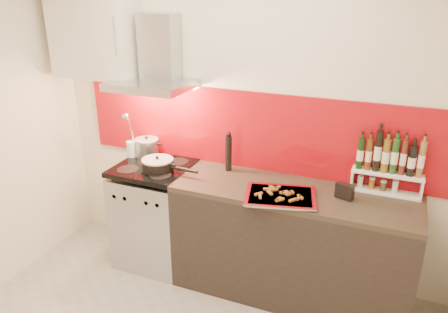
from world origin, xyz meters
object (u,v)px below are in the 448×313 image
at_px(pepper_mill, 228,152).
at_px(baking_tray, 280,196).
at_px(range_stove, 156,215).
at_px(saute_pan, 158,164).
at_px(counter, 291,243).
at_px(stock_pot, 147,147).

distance_m(pepper_mill, baking_tray, 0.63).
relative_size(range_stove, saute_pan, 1.81).
height_order(counter, stock_pot, stock_pot).
distance_m(range_stove, saute_pan, 0.53).
relative_size(pepper_mill, baking_tray, 0.57).
relative_size(saute_pan, baking_tray, 0.87).
height_order(saute_pan, pepper_mill, pepper_mill).
bearing_deg(saute_pan, baking_tray, -4.87).
xyz_separation_m(counter, baking_tray, (-0.06, -0.15, 0.47)).
relative_size(stock_pot, pepper_mill, 0.63).
height_order(range_stove, pepper_mill, pepper_mill).
distance_m(saute_pan, pepper_mill, 0.58).
bearing_deg(counter, saute_pan, -176.68).
relative_size(range_stove, pepper_mill, 2.77).
height_order(counter, pepper_mill, pepper_mill).
bearing_deg(range_stove, counter, 0.23).
bearing_deg(baking_tray, stock_pot, 165.83).
bearing_deg(counter, range_stove, -179.77).
bearing_deg(range_stove, pepper_mill, 15.82).
relative_size(stock_pot, baking_tray, 0.36).
height_order(counter, baking_tray, baking_tray).
bearing_deg(stock_pot, baking_tray, -14.17).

